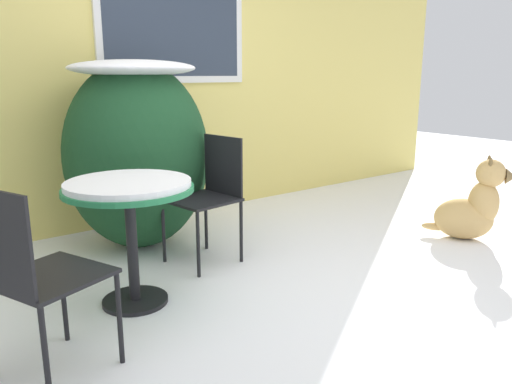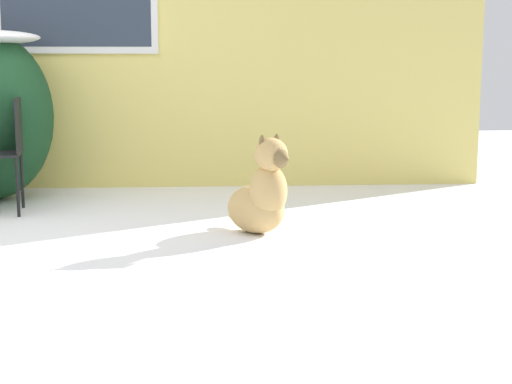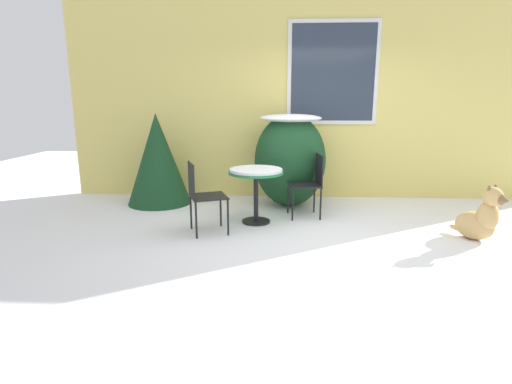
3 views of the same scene
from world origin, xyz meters
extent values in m
plane|color=white|center=(0.00, 0.00, 0.00)|extent=(16.00, 16.00, 0.00)
cube|color=#E5D16B|center=(0.00, 2.20, 1.69)|extent=(8.00, 0.06, 3.38)
cube|color=silver|center=(0.29, 2.16, 2.02)|extent=(1.43, 0.04, 1.61)
cube|color=#2D3847|center=(0.29, 2.14, 2.02)|extent=(1.31, 0.01, 1.49)
ellipsoid|color=#194223|center=(-0.38, 1.57, 0.70)|extent=(1.08, 1.00, 1.40)
ellipsoid|color=white|center=(-0.38, 1.57, 1.34)|extent=(0.92, 0.85, 0.12)
cone|color=#194223|center=(-2.43, 1.60, 0.71)|extent=(0.98, 0.98, 1.41)
cylinder|color=black|center=(-0.85, 0.65, 0.01)|extent=(0.38, 0.38, 0.03)
cylinder|color=black|center=(-0.85, 0.65, 0.34)|extent=(0.06, 0.06, 0.64)
cylinder|color=#237A47|center=(-0.85, 0.65, 0.68)|extent=(0.72, 0.72, 0.03)
cylinder|color=white|center=(-0.85, 0.65, 0.71)|extent=(0.69, 0.69, 0.03)
cube|color=black|center=(-0.19, 0.96, 0.45)|extent=(0.47, 0.47, 0.02)
cube|color=black|center=(0.01, 0.99, 0.67)|extent=(0.07, 0.39, 0.41)
cylinder|color=black|center=(-0.41, 1.13, 0.22)|extent=(0.02, 0.02, 0.45)
cylinder|color=black|center=(-0.36, 0.75, 0.22)|extent=(0.02, 0.02, 0.45)
cylinder|color=black|center=(-0.03, 1.18, 0.22)|extent=(0.02, 0.02, 0.45)
cylinder|color=black|center=(0.02, 0.80, 0.22)|extent=(0.02, 0.02, 0.45)
cube|color=black|center=(-1.41, 0.22, 0.45)|extent=(0.54, 0.54, 0.02)
cube|color=black|center=(-1.60, 0.14, 0.67)|extent=(0.15, 0.37, 0.41)
cylinder|color=black|center=(-1.16, 0.11, 0.22)|extent=(0.02, 0.02, 0.45)
cylinder|color=black|center=(-1.30, 0.47, 0.22)|extent=(0.02, 0.02, 0.45)
cylinder|color=black|center=(-1.52, -0.03, 0.22)|extent=(0.02, 0.02, 0.45)
cylinder|color=black|center=(-1.66, 0.33, 0.22)|extent=(0.02, 0.02, 0.45)
ellipsoid|color=tan|center=(1.75, 0.13, 0.16)|extent=(0.53, 0.56, 0.33)
ellipsoid|color=tan|center=(1.83, 0.02, 0.30)|extent=(0.35, 0.34, 0.36)
sphere|color=tan|center=(1.84, -0.01, 0.55)|extent=(0.22, 0.22, 0.22)
cone|color=brown|center=(1.92, -0.13, 0.53)|extent=(0.14, 0.13, 0.12)
ellipsoid|color=brown|center=(1.78, -0.02, 0.63)|extent=(0.06, 0.05, 0.10)
ellipsoid|color=brown|center=(1.88, 0.04, 0.63)|extent=(0.06, 0.05, 0.10)
ellipsoid|color=tan|center=(1.64, 0.31, 0.07)|extent=(0.17, 0.21, 0.06)
camera|label=1|loc=(-1.93, -1.91, 1.31)|focal=35.00mm
camera|label=2|loc=(1.40, -5.05, 1.13)|focal=55.00mm
camera|label=3|loc=(-0.59, -4.48, 1.60)|focal=28.00mm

